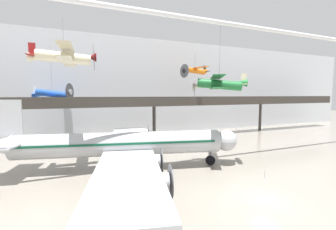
{
  "coord_description": "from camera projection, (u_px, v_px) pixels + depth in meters",
  "views": [
    {
      "loc": [
        -15.98,
        -14.87,
        9.6
      ],
      "look_at": [
        -5.05,
        11.14,
        7.03
      ],
      "focal_mm": 24.0,
      "sensor_mm": 36.0,
      "label": 1
    }
  ],
  "objects": [
    {
      "name": "hangar_back_wall",
      "position": [
        144.0,
        87.0,
        54.99
      ],
      "size": [
        140.0,
        3.0,
        22.84
      ],
      "color": "silver",
      "rests_on": "ground"
    },
    {
      "name": "stanchion_barrier",
      "position": [
        265.0,
        176.0,
        25.52
      ],
      "size": [
        0.36,
        0.36,
        1.08
      ],
      "color": "#B2B5BA",
      "rests_on": "ground"
    },
    {
      "name": "suspended_plane_cream_biplane",
      "position": [
        64.0,
        57.0,
        27.37
      ],
      "size": [
        7.7,
        9.44,
        6.07
      ],
      "rotation": [
        0.0,
        0.0,
        6.22
      ],
      "color": "beige"
    },
    {
      "name": "ceiling_truss_beam",
      "position": [
        206.0,
        20.0,
        28.62
      ],
      "size": [
        120.0,
        0.6,
        0.6
      ],
      "color": "silver"
    },
    {
      "name": "suspended_plane_blue_trainer",
      "position": [
        52.0,
        94.0,
        42.32
      ],
      "size": [
        7.76,
        8.83,
        10.06
      ],
      "rotation": [
        0.0,
        0.0,
        5.84
      ],
      "color": "#1E4CAD"
    },
    {
      "name": "suspended_plane_orange_highwing",
      "position": [
        195.0,
        71.0,
        49.68
      ],
      "size": [
        6.88,
        8.31,
        5.54
      ],
      "rotation": [
        0.0,
        0.0,
        3.36
      ],
      "color": "orange"
    },
    {
      "name": "airliner_silver_main",
      "position": [
        121.0,
        145.0,
        28.49
      ],
      "size": [
        31.15,
        35.95,
        9.02
      ],
      "rotation": [
        0.0,
        0.0,
        -0.24
      ],
      "color": "#B7BABF",
      "rests_on": "ground"
    },
    {
      "name": "mezzanine_walkway",
      "position": [
        156.0,
        104.0,
        47.53
      ],
      "size": [
        110.0,
        3.2,
        9.18
      ],
      "color": "#38332D",
      "rests_on": "ground"
    },
    {
      "name": "ground_plane",
      "position": [
        265.0,
        199.0,
        20.68
      ],
      "size": [
        260.0,
        260.0,
        0.0
      ],
      "primitive_type": "plane",
      "color": "gray"
    },
    {
      "name": "suspended_plane_green_biplane",
      "position": [
        219.0,
        84.0,
        30.07
      ],
      "size": [
        7.46,
        8.29,
        9.55
      ],
      "rotation": [
        0.0,
        0.0,
        2.61
      ],
      "color": "#1E6B33"
    }
  ]
}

